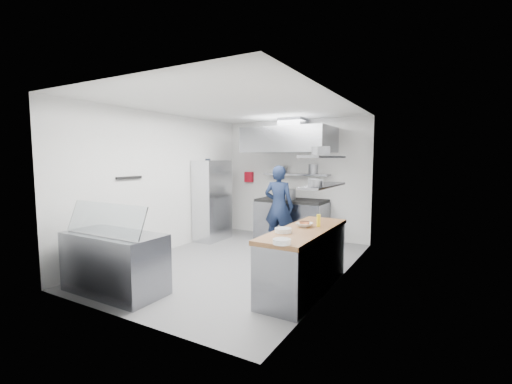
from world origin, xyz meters
The scene contains 35 objects.
floor centered at (0.00, 0.00, 0.00)m, with size 5.00×5.00×0.00m, color slate.
ceiling centered at (0.00, 0.00, 2.80)m, with size 5.00×5.00×0.00m, color silver.
wall_back centered at (0.00, 2.50, 1.40)m, with size 3.60×0.02×2.80m, color white.
wall_front centered at (0.00, -2.50, 1.40)m, with size 3.60×0.02×2.80m, color white.
wall_left centered at (-1.80, 0.00, 1.40)m, with size 5.00×0.02×2.80m, color white.
wall_right centered at (1.80, 0.00, 1.40)m, with size 5.00×0.02×2.80m, color white.
gas_range centered at (0.10, 2.10, 0.45)m, with size 1.60×0.80×0.90m, color gray.
cooktop centered at (0.10, 2.10, 0.93)m, with size 1.57×0.78×0.06m, color black.
stock_pot_left centered at (-0.36, 2.48, 1.06)m, with size 0.27×0.27×0.20m, color slate.
stock_pot_mid centered at (0.07, 2.00, 1.08)m, with size 0.33×0.33×0.24m, color slate.
over_range_shelf centered at (0.10, 2.34, 1.52)m, with size 1.60×0.30×0.04m, color gray.
shelf_pot_a centered at (-0.32, 2.40, 1.63)m, with size 0.26×0.26×0.18m, color slate.
shelf_pot_b centered at (0.46, 2.58, 1.65)m, with size 0.29×0.29×0.22m, color slate.
extractor_hood centered at (0.10, 1.93, 2.30)m, with size 1.90×1.15×0.55m, color gray.
hood_duct centered at (0.10, 2.15, 2.68)m, with size 0.55×0.55×0.24m, color slate.
red_firebox centered at (-1.25, 2.44, 1.42)m, with size 0.22×0.10×0.26m, color #A70D1C.
chef centered at (0.09, 1.43, 0.88)m, with size 0.64×0.42×1.75m, color #121C36.
wire_rack centered at (-1.53, 1.25, 0.93)m, with size 0.50×0.90×1.85m, color silver.
rack_bin_a centered at (-1.53, 1.06, 0.80)m, with size 0.14×0.18×0.16m, color white.
rack_bin_b centered at (-1.53, 1.26, 1.30)m, with size 0.15×0.19×0.17m, color yellow.
rack_jar centered at (-1.48, 1.03, 1.80)m, with size 0.11×0.11×0.18m, color black.
knife_strip centered at (-1.78, -0.90, 1.55)m, with size 0.04×0.55×0.05m, color black.
prep_counter_base centered at (1.48, -0.60, 0.42)m, with size 0.62×2.00×0.84m, color gray.
prep_counter_top centered at (1.48, -0.60, 0.87)m, with size 0.65×2.04×0.06m, color brown.
plate_stack_a centered at (1.57, -1.56, 0.93)m, with size 0.21×0.21×0.06m, color white.
plate_stack_b centered at (1.32, -0.99, 0.93)m, with size 0.23×0.23×0.06m, color white.
copper_pan centered at (1.39, -0.39, 0.93)m, with size 0.15×0.15×0.06m, color #C46337.
squeeze_bottle centered at (1.60, -0.36, 0.99)m, with size 0.06×0.06×0.18m, color yellow.
mixing_bowl centered at (1.42, -0.48, 0.93)m, with size 0.24×0.24×0.06m, color white.
wall_shelf_lower centered at (1.64, -0.30, 1.50)m, with size 0.30×1.30×0.04m, color gray.
wall_shelf_upper centered at (1.64, -0.30, 1.92)m, with size 0.30×1.30×0.04m, color gray.
shelf_pot_c centered at (1.67, -0.72, 1.57)m, with size 0.20×0.20×0.10m, color slate.
shelf_pot_d centered at (1.48, 0.04, 2.01)m, with size 0.29×0.29×0.14m, color slate.
display_case centered at (-0.83, -2.00, 0.42)m, with size 1.50×0.70×0.85m, color gray.
display_glass centered at (-0.83, -2.12, 1.07)m, with size 1.47×0.02×0.45m, color silver.
Camera 1 is at (3.23, -5.12, 1.90)m, focal length 24.00 mm.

